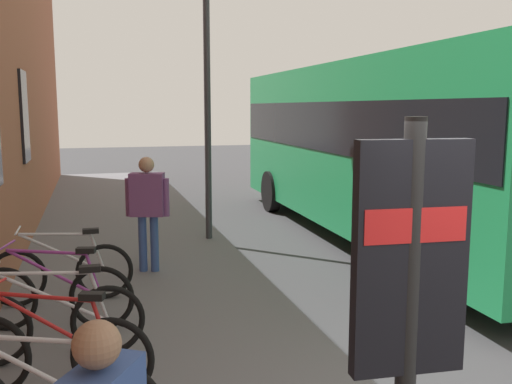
{
  "coord_description": "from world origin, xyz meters",
  "views": [
    {
      "loc": [
        -1.82,
        2.34,
        2.56
      ],
      "look_at": [
        4.44,
        0.54,
        1.59
      ],
      "focal_mm": 39.93,
      "sensor_mm": 36.0,
      "label": 1
    }
  ],
  "objects_px": {
    "bicycle_mid_rack": "(52,354)",
    "transit_info_sign": "(409,291)",
    "bicycle_under_window": "(62,273)",
    "city_bus": "(380,141)",
    "pedestrian_near_bus": "(147,202)",
    "street_lamp": "(207,57)",
    "bicycle_nearest_sign": "(53,323)",
    "bicycle_beside_lamp": "(54,296)"
  },
  "relations": [
    {
      "from": "bicycle_mid_rack",
      "to": "transit_info_sign",
      "type": "bearing_deg",
      "value": -145.35
    },
    {
      "from": "bicycle_under_window",
      "to": "city_bus",
      "type": "xyz_separation_m",
      "value": [
        2.6,
        -5.78,
        1.41
      ]
    },
    {
      "from": "transit_info_sign",
      "to": "city_bus",
      "type": "bearing_deg",
      "value": -27.33
    },
    {
      "from": "pedestrian_near_bus",
      "to": "street_lamp",
      "type": "height_order",
      "value": "street_lamp"
    },
    {
      "from": "bicycle_mid_rack",
      "to": "bicycle_nearest_sign",
      "type": "xyz_separation_m",
      "value": [
        0.73,
        0.04,
        -0.0
      ]
    },
    {
      "from": "bicycle_nearest_sign",
      "to": "bicycle_under_window",
      "type": "bearing_deg",
      "value": -0.21
    },
    {
      "from": "pedestrian_near_bus",
      "to": "bicycle_beside_lamp",
      "type": "bearing_deg",
      "value": 148.99
    },
    {
      "from": "bicycle_under_window",
      "to": "street_lamp",
      "type": "height_order",
      "value": "street_lamp"
    },
    {
      "from": "bicycle_mid_rack",
      "to": "pedestrian_near_bus",
      "type": "relative_size",
      "value": 0.98
    },
    {
      "from": "bicycle_nearest_sign",
      "to": "bicycle_under_window",
      "type": "distance_m",
      "value": 1.74
    },
    {
      "from": "bicycle_nearest_sign",
      "to": "transit_info_sign",
      "type": "distance_m",
      "value": 3.97
    },
    {
      "from": "city_bus",
      "to": "street_lamp",
      "type": "bearing_deg",
      "value": 83.04
    },
    {
      "from": "bicycle_mid_rack",
      "to": "bicycle_under_window",
      "type": "distance_m",
      "value": 2.48
    },
    {
      "from": "bicycle_mid_rack",
      "to": "bicycle_under_window",
      "type": "relative_size",
      "value": 0.96
    },
    {
      "from": "transit_info_sign",
      "to": "pedestrian_near_bus",
      "type": "xyz_separation_m",
      "value": [
        6.18,
        0.64,
        -0.55
      ]
    },
    {
      "from": "street_lamp",
      "to": "city_bus",
      "type": "bearing_deg",
      "value": -96.96
    },
    {
      "from": "bicycle_nearest_sign",
      "to": "street_lamp",
      "type": "xyz_separation_m",
      "value": [
        4.75,
        -2.48,
        2.94
      ]
    },
    {
      "from": "bicycle_mid_rack",
      "to": "bicycle_nearest_sign",
      "type": "relative_size",
      "value": 0.95
    },
    {
      "from": "bicycle_beside_lamp",
      "to": "bicycle_under_window",
      "type": "relative_size",
      "value": 0.98
    },
    {
      "from": "bicycle_mid_rack",
      "to": "bicycle_under_window",
      "type": "xyz_separation_m",
      "value": [
        2.48,
        0.03,
        -0.0
      ]
    },
    {
      "from": "bicycle_under_window",
      "to": "street_lamp",
      "type": "relative_size",
      "value": 0.31
    },
    {
      "from": "pedestrian_near_bus",
      "to": "street_lamp",
      "type": "xyz_separation_m",
      "value": [
        1.89,
        -1.3,
        2.28
      ]
    },
    {
      "from": "bicycle_mid_rack",
      "to": "street_lamp",
      "type": "height_order",
      "value": "street_lamp"
    },
    {
      "from": "street_lamp",
      "to": "bicycle_under_window",
      "type": "bearing_deg",
      "value": 140.52
    },
    {
      "from": "bicycle_mid_rack",
      "to": "city_bus",
      "type": "relative_size",
      "value": 0.16
    },
    {
      "from": "transit_info_sign",
      "to": "city_bus",
      "type": "xyz_separation_m",
      "value": [
        7.66,
        -3.96,
        0.2
      ]
    },
    {
      "from": "bicycle_beside_lamp",
      "to": "pedestrian_near_bus",
      "type": "bearing_deg",
      "value": -31.01
    },
    {
      "from": "transit_info_sign",
      "to": "bicycle_beside_lamp",
      "type": "bearing_deg",
      "value": 24.12
    },
    {
      "from": "bicycle_beside_lamp",
      "to": "bicycle_under_window",
      "type": "xyz_separation_m",
      "value": [
        0.91,
        -0.04,
        0.0
      ]
    },
    {
      "from": "bicycle_nearest_sign",
      "to": "city_bus",
      "type": "bearing_deg",
      "value": -53.07
    },
    {
      "from": "bicycle_mid_rack",
      "to": "bicycle_beside_lamp",
      "type": "distance_m",
      "value": 1.57
    },
    {
      "from": "bicycle_mid_rack",
      "to": "transit_info_sign",
      "type": "relative_size",
      "value": 0.7
    },
    {
      "from": "bicycle_beside_lamp",
      "to": "street_lamp",
      "type": "relative_size",
      "value": 0.31
    },
    {
      "from": "bicycle_mid_rack",
      "to": "bicycle_under_window",
      "type": "bearing_deg",
      "value": 0.74
    },
    {
      "from": "bicycle_nearest_sign",
      "to": "bicycle_under_window",
      "type": "xyz_separation_m",
      "value": [
        1.74,
        -0.01,
        0.0
      ]
    },
    {
      "from": "transit_info_sign",
      "to": "pedestrian_near_bus",
      "type": "distance_m",
      "value": 6.23
    },
    {
      "from": "bicycle_nearest_sign",
      "to": "transit_info_sign",
      "type": "height_order",
      "value": "transit_info_sign"
    },
    {
      "from": "bicycle_mid_rack",
      "to": "bicycle_beside_lamp",
      "type": "height_order",
      "value": "same"
    },
    {
      "from": "bicycle_mid_rack",
      "to": "transit_info_sign",
      "type": "height_order",
      "value": "transit_info_sign"
    },
    {
      "from": "bicycle_beside_lamp",
      "to": "pedestrian_near_bus",
      "type": "height_order",
      "value": "pedestrian_near_bus"
    },
    {
      "from": "bicycle_beside_lamp",
      "to": "pedestrian_near_bus",
      "type": "xyz_separation_m",
      "value": [
        2.03,
        -1.22,
        0.66
      ]
    },
    {
      "from": "bicycle_beside_lamp",
      "to": "street_lamp",
      "type": "height_order",
      "value": "street_lamp"
    }
  ]
}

